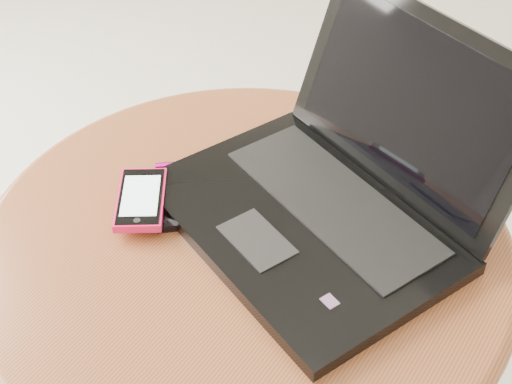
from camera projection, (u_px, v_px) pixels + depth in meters
The scene contains 4 objects.
table at pixel (245, 294), 0.98m from camera, with size 0.67×0.67×0.53m.
laptop at pixel (333, 188), 0.90m from camera, with size 0.46×0.44×0.23m.
phone_black at pixel (181, 195), 0.95m from camera, with size 0.13×0.14×0.01m.
phone_pink at pixel (141, 199), 0.92m from camera, with size 0.11×0.12×0.01m.
Camera 1 is at (0.30, -0.52, 1.17)m, focal length 51.11 mm.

